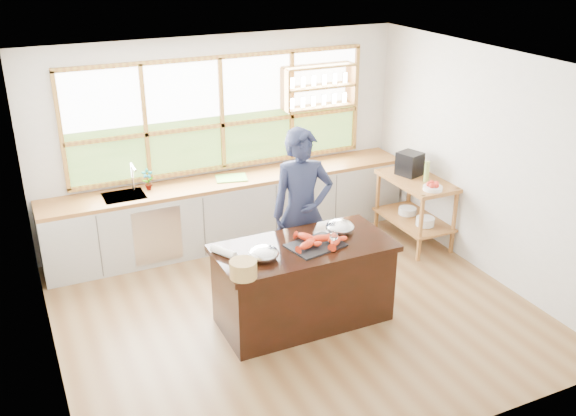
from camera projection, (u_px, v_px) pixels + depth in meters
ground_plane at (295, 310)px, 7.12m from camera, size 5.00×5.00×0.00m
room_shell at (277, 147)px, 6.86m from camera, size 5.02×4.52×2.71m
back_counter at (231, 210)px, 8.55m from camera, size 4.90×0.63×0.90m
right_shelf_unit at (416, 200)px, 8.47m from camera, size 0.62×1.10×0.90m
island at (303, 283)px, 6.78m from camera, size 1.85×0.90×0.90m
cook at (302, 212)px, 7.23m from camera, size 0.79×0.60×1.93m
potted_plant at (148, 180)px, 7.96m from camera, size 0.15×0.11×0.28m
cutting_board at (231, 178)px, 8.38m from camera, size 0.46×0.39×0.01m
espresso_machine at (410, 164)px, 8.45m from camera, size 0.34×0.36×0.31m
wine_bottle at (427, 172)px, 8.22m from camera, size 0.07×0.07×0.27m
fruit_bowl at (433, 187)px, 7.99m from camera, size 0.24×0.24×0.11m
slate_board at (315, 245)px, 6.58m from camera, size 0.62×0.50×0.02m
lobster_pile at (318, 241)px, 6.57m from camera, size 0.52×0.44×0.08m
mixing_bowl_left at (264, 253)px, 6.30m from camera, size 0.30×0.30×0.15m
mixing_bowl_right at (340, 227)px, 6.86m from camera, size 0.31×0.31×0.15m
wine_glass at (334, 237)px, 6.42m from camera, size 0.08×0.08×0.22m
wicker_basket at (243, 269)px, 5.97m from camera, size 0.26×0.26×0.17m
parchment_roll at (223, 252)px, 6.38m from camera, size 0.21×0.30×0.08m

